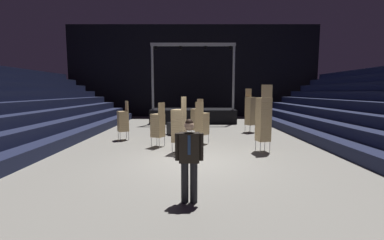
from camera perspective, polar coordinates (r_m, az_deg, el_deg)
ground_plane at (r=8.32m, az=0.34°, el=-9.57°), size 22.00×30.00×0.10m
arena_end_wall at (r=23.06m, az=0.02°, el=10.76°), size 22.00×0.30×8.00m
stage_riser at (r=18.66m, az=0.06°, el=1.33°), size 5.98×2.73×5.44m
man_with_tie at (r=5.13m, az=-0.78°, el=-8.02°), size 0.57×0.24×1.70m
chair_stack_front_left at (r=9.79m, az=15.45°, el=0.29°), size 0.53×0.53×2.48m
chair_stack_front_right at (r=12.16m, az=0.99°, el=0.27°), size 0.62×0.62×1.88m
chair_stack_mid_left at (r=9.29m, az=-3.06°, el=-1.11°), size 0.55×0.55×2.05m
chair_stack_mid_right at (r=14.39m, az=12.70°, el=2.07°), size 0.60×0.60×2.39m
chair_stack_mid_centre at (r=10.91m, az=2.10°, el=-0.66°), size 0.62×0.62×1.79m
chair_stack_rear_left at (r=12.21m, az=-15.22°, el=-0.12°), size 0.60×0.60×1.79m
chair_stack_rear_right at (r=10.42m, az=-7.74°, el=-1.04°), size 0.59×0.59×1.79m
equipment_road_case at (r=13.44m, az=-3.60°, el=-1.85°), size 1.08×0.95×0.63m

